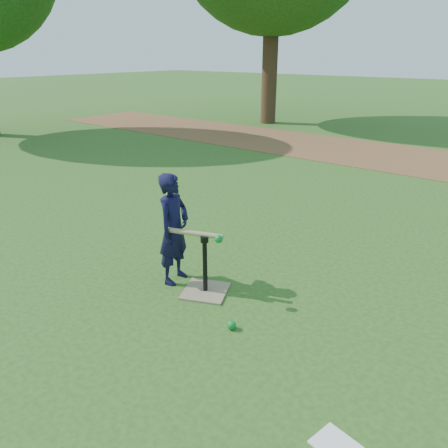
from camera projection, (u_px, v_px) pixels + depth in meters
The scene contains 7 objects.
ground at pixel (213, 309), 4.13m from camera, with size 80.00×80.00×0.00m, color #285116.
dirt_strip at pixel (434, 162), 9.55m from camera, with size 24.00×3.00×0.01m, color brown.
child at pixel (174, 229), 4.45m from camera, with size 0.43×0.28×1.17m, color black.
wiffle_ball_ground at pixel (232, 325), 3.82m from camera, with size 0.08×0.08×0.08m, color #0B7F2A.
clipboard at pixel (338, 447), 2.68m from camera, with size 0.30×0.23×0.01m, color white.
batting_tee at pixel (205, 282), 4.38m from camera, with size 0.57×0.57×0.61m.
swing_action at pixel (196, 234), 4.22m from camera, with size 0.70×0.26×0.11m.
Camera 1 is at (2.30, -2.69, 2.27)m, focal length 35.00 mm.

